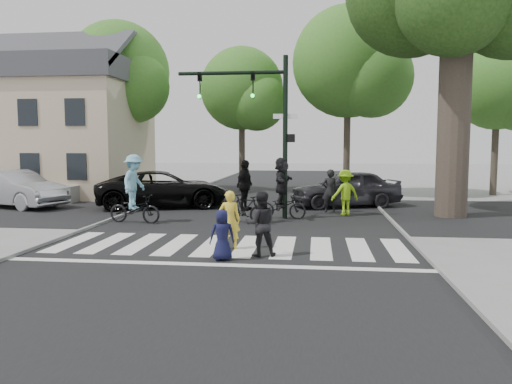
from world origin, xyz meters
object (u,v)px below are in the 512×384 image
(traffic_signal, at_px, (262,114))
(car_suv, at_px, (164,189))
(cyclist_left, at_px, (134,193))
(cyclist_mid, at_px, (245,197))
(car_silver, at_px, (14,189))
(cyclist_right, at_px, (282,192))
(car_grey, at_px, (345,188))
(pedestrian_woman, at_px, (230,220))
(pedestrian_child, at_px, (222,235))
(pedestrian_adult, at_px, (261,224))

(traffic_signal, xyz_separation_m, car_suv, (-4.67, 2.71, -3.10))
(cyclist_left, height_order, car_suv, cyclist_left)
(car_suv, bearing_deg, cyclist_mid, -151.62)
(cyclist_mid, relative_size, car_silver, 0.45)
(cyclist_mid, relative_size, car_suv, 0.39)
(traffic_signal, bearing_deg, cyclist_right, -5.35)
(cyclist_mid, relative_size, car_grey, 0.46)
(pedestrian_woman, relative_size, car_suv, 0.27)
(cyclist_left, xyz_separation_m, cyclist_right, (5.09, 1.61, -0.03))
(cyclist_mid, distance_m, car_suv, 5.79)
(cyclist_right, bearing_deg, cyclist_mid, -134.63)
(car_grey, bearing_deg, pedestrian_child, -37.65)
(cyclist_left, xyz_separation_m, car_suv, (-0.31, 4.38, -0.24))
(car_suv, relative_size, car_silver, 1.16)
(car_silver, relative_size, car_grey, 1.03)
(traffic_signal, height_order, car_silver, traffic_signal)
(pedestrian_woman, height_order, cyclist_left, cyclist_left)
(traffic_signal, xyz_separation_m, cyclist_mid, (-0.48, -1.30, -2.98))
(pedestrian_adult, xyz_separation_m, car_suv, (-5.31, 9.04, -0.00))
(traffic_signal, distance_m, pedestrian_child, 7.66)
(traffic_signal, height_order, pedestrian_child, traffic_signal)
(cyclist_left, distance_m, car_grey, 9.42)
(cyclist_left, height_order, car_silver, cyclist_left)
(pedestrian_child, relative_size, cyclist_left, 0.51)
(pedestrian_woman, bearing_deg, car_grey, -117.43)
(car_silver, bearing_deg, pedestrian_child, -109.50)
(traffic_signal, height_order, car_suv, traffic_signal)
(pedestrian_adult, height_order, car_grey, car_grey)
(car_suv, relative_size, car_grey, 1.19)
(traffic_signal, relative_size, cyclist_right, 2.61)
(cyclist_left, bearing_deg, car_suv, 94.08)
(cyclist_mid, bearing_deg, car_silver, 163.29)
(pedestrian_adult, height_order, cyclist_mid, cyclist_mid)
(pedestrian_adult, bearing_deg, pedestrian_woman, -51.46)
(pedestrian_adult, height_order, car_suv, pedestrian_adult)
(pedestrian_woman, bearing_deg, cyclist_mid, -93.91)
(pedestrian_woman, height_order, pedestrian_child, pedestrian_woman)
(traffic_signal, bearing_deg, car_silver, 170.27)
(pedestrian_adult, bearing_deg, car_silver, -47.22)
(car_silver, bearing_deg, cyclist_right, -80.10)
(pedestrian_child, height_order, pedestrian_adult, pedestrian_adult)
(car_silver, bearing_deg, car_grey, -63.13)
(cyclist_left, height_order, cyclist_right, cyclist_left)
(cyclist_right, bearing_deg, car_silver, 170.54)
(pedestrian_child, bearing_deg, pedestrian_adult, -164.63)
(cyclist_left, height_order, cyclist_mid, cyclist_left)
(car_suv, bearing_deg, pedestrian_woman, -169.98)
(traffic_signal, bearing_deg, pedestrian_child, -91.80)
(traffic_signal, xyz_separation_m, car_grey, (3.29, 3.83, -3.07))
(car_grey, bearing_deg, car_silver, -102.05)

